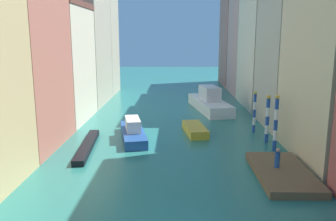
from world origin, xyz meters
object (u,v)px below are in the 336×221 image
object	(u,v)px
vaporetto_white	(209,102)
gondola_black	(87,146)
waterfront_dock	(282,173)
mooring_pole_2	(254,112)
mooring_pole_1	(267,118)
motorboat_1	(195,129)
person_on_dock	(277,159)
mooring_pole_0	(276,123)
motorboat_0	(133,132)

from	to	relation	value
vaporetto_white	gondola_black	bearing A→B (deg)	-125.74
waterfront_dock	mooring_pole_2	world-z (taller)	mooring_pole_2
mooring_pole_1	motorboat_1	world-z (taller)	mooring_pole_1
vaporetto_white	gondola_black	size ratio (longest dim) A/B	1.31
person_on_dock	mooring_pole_1	bearing A→B (deg)	80.99
mooring_pole_0	motorboat_0	bearing A→B (deg)	165.06
mooring_pole_1	motorboat_0	world-z (taller)	mooring_pole_1
mooring_pole_0	motorboat_1	xyz separation A→B (m)	(-6.41, 5.32, -2.03)
waterfront_dock	mooring_pole_0	size ratio (longest dim) A/B	1.56
gondola_black	motorboat_0	distance (m)	4.76
mooring_pole_2	vaporetto_white	xyz separation A→B (m)	(-3.39, 11.11, -1.08)
person_on_dock	motorboat_1	distance (m)	11.85
vaporetto_white	motorboat_1	bearing A→B (deg)	-102.32
mooring_pole_1	gondola_black	distance (m)	16.09
waterfront_dock	gondola_black	bearing A→B (deg)	158.46
mooring_pole_2	motorboat_0	xyz separation A→B (m)	(-11.85, -2.50, -1.44)
mooring_pole_2	motorboat_0	distance (m)	12.20
waterfront_dock	vaporetto_white	distance (m)	22.80
waterfront_dock	mooring_pole_0	bearing A→B (deg)	79.95
gondola_black	motorboat_1	bearing A→B (deg)	28.41
person_on_dock	mooring_pole_2	bearing A→B (deg)	85.78
gondola_black	mooring_pole_0	bearing A→B (deg)	-0.64
mooring_pole_0	motorboat_1	size ratio (longest dim) A/B	0.90
gondola_black	motorboat_1	xyz separation A→B (m)	(9.50, 5.14, 0.16)
person_on_dock	vaporetto_white	xyz separation A→B (m)	(-2.57, 22.25, -0.11)
person_on_dock	mooring_pole_1	size ratio (longest dim) A/B	0.32
waterfront_dock	mooring_pole_1	distance (m)	8.32
motorboat_1	person_on_dock	bearing A→B (deg)	-64.46
mooring_pole_1	gondola_black	world-z (taller)	mooring_pole_1
person_on_dock	motorboat_0	xyz separation A→B (m)	(-11.03, 8.64, -0.47)
vaporetto_white	motorboat_0	distance (m)	16.03
person_on_dock	vaporetto_white	distance (m)	22.40
mooring_pole_0	mooring_pole_1	distance (m)	2.33
gondola_black	motorboat_0	size ratio (longest dim) A/B	1.14
person_on_dock	gondola_black	bearing A→B (deg)	159.26
vaporetto_white	motorboat_0	size ratio (longest dim) A/B	1.48
person_on_dock	mooring_pole_2	xyz separation A→B (m)	(0.82, 11.14, 0.97)
vaporetto_white	motorboat_1	world-z (taller)	vaporetto_white
waterfront_dock	motorboat_1	bearing A→B (deg)	116.08
waterfront_dock	person_on_dock	size ratio (longest dim) A/B	5.35
waterfront_dock	mooring_pole_2	xyz separation A→B (m)	(0.53, 11.50, 1.86)
vaporetto_white	motorboat_1	xyz separation A→B (m)	(-2.53, -11.58, -0.64)
person_on_dock	mooring_pole_0	size ratio (longest dim) A/B	0.29
mooring_pole_0	mooring_pole_2	world-z (taller)	mooring_pole_0
mooring_pole_0	mooring_pole_2	size ratio (longest dim) A/B	1.14
mooring_pole_0	mooring_pole_2	distance (m)	5.82
mooring_pole_1	motorboat_1	distance (m)	7.23
person_on_dock	motorboat_0	bearing A→B (deg)	141.91
waterfront_dock	mooring_pole_1	world-z (taller)	mooring_pole_1
person_on_dock	mooring_pole_1	xyz separation A→B (m)	(1.22, 7.68, 1.09)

